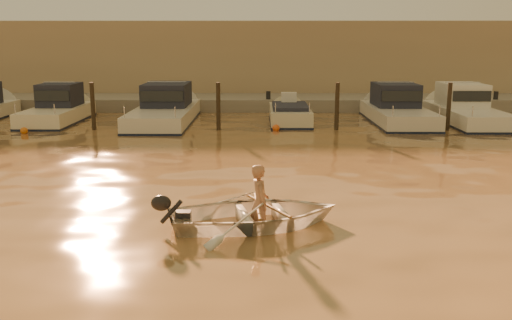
{
  "coord_description": "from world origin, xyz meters",
  "views": [
    {
      "loc": [
        1.54,
        -10.12,
        3.81
      ],
      "look_at": [
        1.45,
        4.17,
        0.75
      ],
      "focal_mm": 40.0,
      "sensor_mm": 36.0,
      "label": 1
    }
  ],
  "objects_px": {
    "moored_boat_2": "(165,109)",
    "waterfront_building": "(236,61)",
    "moored_boat_3": "(290,118)",
    "moored_boat_5": "(466,109)",
    "dinghy": "(255,214)",
    "moored_boat_4": "(398,109)",
    "moored_boat_1": "(57,109)",
    "person": "(260,202)"
  },
  "relations": [
    {
      "from": "waterfront_building",
      "to": "dinghy",
      "type": "bearing_deg",
      "value": -86.79
    },
    {
      "from": "moored_boat_3",
      "to": "moored_boat_4",
      "type": "xyz_separation_m",
      "value": [
        4.97,
        0.0,
        0.4
      ]
    },
    {
      "from": "moored_boat_1",
      "to": "waterfront_building",
      "type": "bearing_deg",
      "value": 54.59
    },
    {
      "from": "person",
      "to": "waterfront_building",
      "type": "height_order",
      "value": "waterfront_building"
    },
    {
      "from": "moored_boat_3",
      "to": "dinghy",
      "type": "bearing_deg",
      "value": -95.7
    },
    {
      "from": "dinghy",
      "to": "moored_boat_4",
      "type": "xyz_separation_m",
      "value": [
        6.45,
        14.83,
        0.38
      ]
    },
    {
      "from": "moored_boat_3",
      "to": "moored_boat_4",
      "type": "distance_m",
      "value": 4.99
    },
    {
      "from": "person",
      "to": "moored_boat_4",
      "type": "distance_m",
      "value": 16.11
    },
    {
      "from": "person",
      "to": "moored_boat_2",
      "type": "xyz_separation_m",
      "value": [
        -4.38,
        14.81,
        0.13
      ]
    },
    {
      "from": "dinghy",
      "to": "moored_boat_2",
      "type": "xyz_separation_m",
      "value": [
        -4.28,
        14.83,
        0.38
      ]
    },
    {
      "from": "moored_boat_2",
      "to": "waterfront_building",
      "type": "relative_size",
      "value": 0.18
    },
    {
      "from": "moored_boat_4",
      "to": "moored_boat_5",
      "type": "xyz_separation_m",
      "value": [
        3.13,
        0.0,
        0.0
      ]
    },
    {
      "from": "moored_boat_4",
      "to": "moored_boat_5",
      "type": "relative_size",
      "value": 0.97
    },
    {
      "from": "moored_boat_2",
      "to": "moored_boat_3",
      "type": "xyz_separation_m",
      "value": [
        5.76,
        0.0,
        -0.4
      ]
    },
    {
      "from": "dinghy",
      "to": "moored_boat_5",
      "type": "distance_m",
      "value": 17.66
    },
    {
      "from": "dinghy",
      "to": "moored_boat_3",
      "type": "relative_size",
      "value": 0.67
    },
    {
      "from": "dinghy",
      "to": "moored_boat_3",
      "type": "xyz_separation_m",
      "value": [
        1.48,
        14.83,
        -0.02
      ]
    },
    {
      "from": "person",
      "to": "moored_boat_2",
      "type": "distance_m",
      "value": 15.44
    },
    {
      "from": "person",
      "to": "dinghy",
      "type": "bearing_deg",
      "value": 90.0
    },
    {
      "from": "waterfront_building",
      "to": "moored_boat_1",
      "type": "bearing_deg",
      "value": -125.41
    },
    {
      "from": "dinghy",
      "to": "moored_boat_2",
      "type": "distance_m",
      "value": 15.44
    },
    {
      "from": "person",
      "to": "moored_boat_3",
      "type": "bearing_deg",
      "value": -18.43
    },
    {
      "from": "person",
      "to": "moored_boat_1",
      "type": "xyz_separation_m",
      "value": [
        -9.37,
        14.81,
        0.13
      ]
    },
    {
      "from": "moored_boat_3",
      "to": "moored_boat_4",
      "type": "height_order",
      "value": "moored_boat_4"
    },
    {
      "from": "dinghy",
      "to": "moored_boat_1",
      "type": "xyz_separation_m",
      "value": [
        -9.27,
        14.83,
        0.38
      ]
    },
    {
      "from": "moored_boat_5",
      "to": "waterfront_building",
      "type": "xyz_separation_m",
      "value": [
        -11.03,
        11.0,
        1.77
      ]
    },
    {
      "from": "dinghy",
      "to": "moored_boat_3",
      "type": "bearing_deg",
      "value": -18.8
    },
    {
      "from": "moored_boat_4",
      "to": "moored_boat_5",
      "type": "distance_m",
      "value": 3.13
    },
    {
      "from": "moored_boat_1",
      "to": "waterfront_building",
      "type": "distance_m",
      "value": 13.61
    },
    {
      "from": "moored_boat_3",
      "to": "moored_boat_5",
      "type": "bearing_deg",
      "value": 0.0
    },
    {
      "from": "moored_boat_5",
      "to": "moored_boat_1",
      "type": "bearing_deg",
      "value": 180.0
    },
    {
      "from": "person",
      "to": "moored_boat_5",
      "type": "height_order",
      "value": "moored_boat_5"
    },
    {
      "from": "moored_boat_1",
      "to": "moored_boat_2",
      "type": "xyz_separation_m",
      "value": [
        4.99,
        0.0,
        0.0
      ]
    },
    {
      "from": "dinghy",
      "to": "waterfront_building",
      "type": "xyz_separation_m",
      "value": [
        -1.45,
        25.83,
        2.15
      ]
    },
    {
      "from": "moored_boat_2",
      "to": "moored_boat_1",
      "type": "bearing_deg",
      "value": 180.0
    },
    {
      "from": "person",
      "to": "moored_boat_4",
      "type": "relative_size",
      "value": 0.22
    },
    {
      "from": "moored_boat_3",
      "to": "moored_boat_5",
      "type": "relative_size",
      "value": 0.7
    },
    {
      "from": "moored_boat_4",
      "to": "moored_boat_3",
      "type": "bearing_deg",
      "value": 180.0
    },
    {
      "from": "dinghy",
      "to": "moored_boat_2",
      "type": "height_order",
      "value": "moored_boat_2"
    },
    {
      "from": "moored_boat_2",
      "to": "moored_boat_4",
      "type": "distance_m",
      "value": 10.73
    },
    {
      "from": "person",
      "to": "moored_boat_5",
      "type": "xyz_separation_m",
      "value": [
        9.48,
        14.81,
        0.13
      ]
    },
    {
      "from": "moored_boat_2",
      "to": "waterfront_building",
      "type": "bearing_deg",
      "value": 75.57
    }
  ]
}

